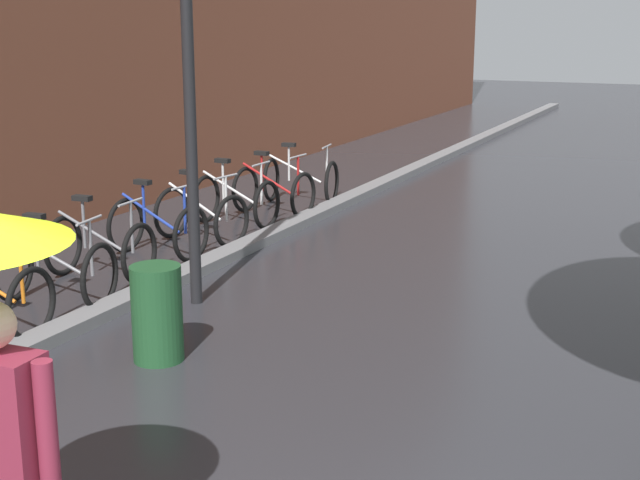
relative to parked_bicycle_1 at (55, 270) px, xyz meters
name	(u,v)px	position (x,y,z in m)	size (l,w,h in m)	color
kerb_strip	(337,204)	(0.67, 5.67, -0.32)	(0.30, 36.00, 0.12)	slate
parked_bicycle_1	(55,270)	(0.00, 0.00, 0.00)	(1.17, 0.85, 0.96)	black
parked_bicycle_2	(100,247)	(-0.18, 0.95, 0.00)	(1.12, 0.77, 0.96)	black
parked_bicycle_3	(158,227)	(-0.16, 2.05, 0.00)	(1.12, 0.77, 0.96)	black
parked_bicycle_4	(201,215)	(-0.06, 2.88, 0.00)	(1.17, 0.84, 0.96)	black
parked_bicycle_5	(236,200)	(-0.14, 3.94, 0.00)	(1.10, 0.73, 0.96)	black
parked_bicycle_6	(274,191)	(0.02, 4.80, 0.00)	(1.13, 0.77, 0.96)	black
parked_bicycle_7	(301,180)	(-0.03, 5.83, 0.00)	(1.17, 0.85, 0.96)	black
street_lamp_post	(188,51)	(1.27, 0.67, 2.21)	(0.24, 0.24, 4.43)	black
litter_bin	(157,313)	(1.85, -0.84, 0.05)	(0.44, 0.44, 0.85)	#1E4C28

